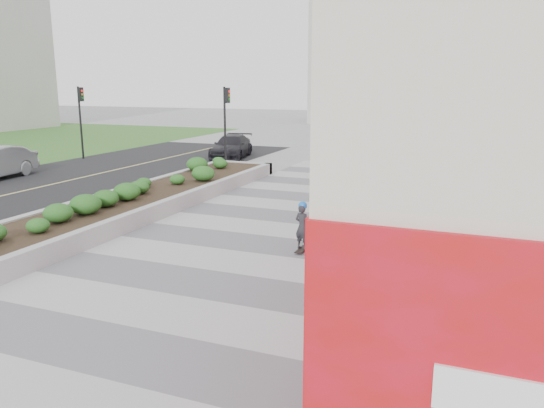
{
  "coord_description": "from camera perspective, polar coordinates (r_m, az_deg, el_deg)",
  "views": [
    {
      "loc": [
        5.56,
        -7.91,
        4.31
      ],
      "look_at": [
        0.29,
        5.28,
        1.1
      ],
      "focal_mm": 35.0,
      "sensor_mm": 36.0,
      "label": 1
    }
  ],
  "objects": [
    {
      "name": "skateboarder",
      "position": [
        13.86,
        3.29,
        -2.41
      ],
      "size": [
        0.51,
        0.72,
        1.36
      ],
      "rotation": [
        0.0,
        0.0,
        -0.0
      ],
      "color": "beige",
      "rests_on": "ground"
    },
    {
      "name": "manhole_cover",
      "position": [
        12.77,
        -2.94,
        -6.99
      ],
      "size": [
        0.44,
        0.44,
        0.01
      ],
      "primitive_type": "cylinder",
      "color": "#595654",
      "rests_on": "ground"
    },
    {
      "name": "car_dark",
      "position": [
        32.06,
        -4.39,
        6.18
      ],
      "size": [
        2.77,
        4.88,
        1.33
      ],
      "primitive_type": "imported",
      "rotation": [
        0.0,
        0.0,
        0.21
      ],
      "color": "black",
      "rests_on": "ground"
    },
    {
      "name": "walkway",
      "position": [
        12.98,
        -4.96,
        -6.69
      ],
      "size": [
        8.0,
        36.0,
        0.01
      ],
      "primitive_type": "cube",
      "color": "#A8A8AD",
      "rests_on": "ground"
    },
    {
      "name": "traffic_signal_near",
      "position": [
        28.49,
        -4.98,
        9.57
      ],
      "size": [
        0.33,
        0.28,
        4.2
      ],
      "color": "black",
      "rests_on": "ground"
    },
    {
      "name": "ground",
      "position": [
        10.59,
        -12.41,
        -11.61
      ],
      "size": [
        160.0,
        160.0,
        0.0
      ],
      "primitive_type": "plane",
      "color": "gray",
      "rests_on": "ground"
    },
    {
      "name": "planter",
      "position": [
        18.97,
        -14.45,
        0.49
      ],
      "size": [
        3.0,
        18.0,
        0.9
      ],
      "color": "#9E9EA0",
      "rests_on": "ground"
    },
    {
      "name": "distant_bldg_north_l",
      "position": [
        64.04,
        12.83,
        17.54
      ],
      "size": [
        16.0,
        12.0,
        20.0
      ],
      "primitive_type": "cube",
      "color": "#ADAAA3",
      "rests_on": "ground"
    },
    {
      "name": "building",
      "position": [
        16.95,
        27.06,
        10.25
      ],
      "size": [
        6.04,
        24.08,
        8.0
      ],
      "color": "beige",
      "rests_on": "ground"
    },
    {
      "name": "traffic_signal_far",
      "position": [
        33.26,
        -19.88,
        9.32
      ],
      "size": [
        0.33,
        0.28,
        4.2
      ],
      "color": "black",
      "rests_on": "ground"
    }
  ]
}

